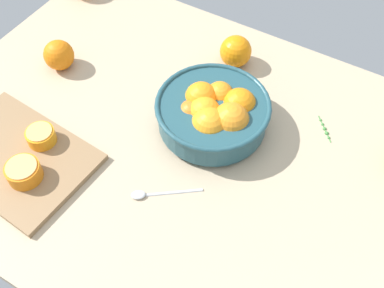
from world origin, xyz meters
TOP-DOWN VIEW (x-y plane):
  - ground_plane at (0.00, 0.00)cm, footprint 141.93×90.48cm
  - fruit_bowl at (-4.29, 7.81)cm, footprint 26.73×26.73cm
  - cutting_board at (-38.11, -23.22)cm, footprint 35.75×26.44cm
  - orange_half_0 at (-35.51, -16.83)cm, footprint 6.58×6.58cm
  - orange_half_1 at (-31.96, -26.18)cm, footprint 7.53×7.53cm
  - loose_orange_0 at (-9.89, 29.89)cm, footprint 8.34×8.34cm
  - loose_orange_1 at (-48.98, 5.52)cm, footprint 7.89×7.89cm
  - spoon at (-5.93, -14.98)cm, footprint 13.33×10.45cm
  - herb_sprig_0 at (19.25, 20.53)cm, footprint 5.64×6.39cm

SIDE VIEW (x-z plane):
  - ground_plane at x=0.00cm, z-range -3.00..0.00cm
  - herb_sprig_0 at x=19.25cm, z-range -0.23..0.77cm
  - spoon at x=-5.93cm, z-range -0.07..0.93cm
  - cutting_board at x=-38.11cm, z-range 0.00..1.50cm
  - orange_half_0 at x=-35.51cm, z-range 1.47..5.03cm
  - orange_half_1 at x=-31.96cm, z-range 1.47..5.56cm
  - loose_orange_1 at x=-48.98cm, z-range 0.00..7.89cm
  - loose_orange_0 at x=-9.89cm, z-range 0.00..8.34cm
  - fruit_bowl at x=-4.29cm, z-range -0.31..10.29cm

